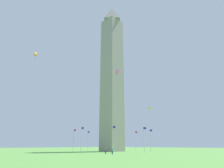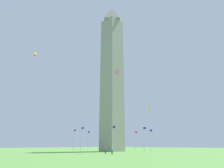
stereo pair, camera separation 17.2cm
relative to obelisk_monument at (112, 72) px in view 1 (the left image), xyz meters
name	(u,v)px [view 1 (the left image)]	position (x,y,z in m)	size (l,w,h in m)	color
ground_plane	(112,152)	(0.00, 0.00, -30.69)	(260.00, 260.00, 0.00)	#548C3D
obelisk_monument	(112,72)	(0.00, 0.00, 0.00)	(6.75, 6.75, 61.37)	gray
flagpole_n	(144,138)	(14.06, 0.00, -26.39)	(1.12, 0.14, 7.82)	silver
flagpole_ne	(150,139)	(9.96, 9.90, -26.39)	(1.12, 0.14, 7.82)	silver
flagpole_e	(136,140)	(0.06, 13.99, -26.39)	(1.12, 0.14, 7.82)	silver
flagpole_se	(112,140)	(-9.83, 9.90, -26.39)	(1.12, 0.14, 7.82)	silver
flagpole_s	(88,140)	(-13.93, 0.00, -26.39)	(1.12, 0.14, 7.82)	silver
flagpole_sw	(74,139)	(-9.83, -9.90, -26.39)	(1.12, 0.14, 7.82)	silver
flagpole_w	(81,138)	(0.06, -13.99, -26.39)	(1.12, 0.14, 7.82)	silver
flagpole_nw	(113,138)	(9.96, -9.90, -26.39)	(1.12, 0.14, 7.82)	silver
person_teal_shirt	(112,151)	(15.18, -15.62, -29.83)	(0.32, 0.32, 1.73)	#2D2D38
person_green_shirt	(106,150)	(11.83, -14.68, -29.84)	(0.32, 0.32, 1.70)	#2D2D38
kite_yellow_delta	(149,108)	(16.88, -0.47, -17.32)	(1.51, 1.53, 2.01)	yellow
kite_pink_box	(117,72)	(11.06, -8.95, -5.57)	(1.01, 1.47, 3.04)	pink
kite_orange_box	(35,54)	(6.51, -34.46, -6.68)	(1.06, 0.68, 2.01)	orange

